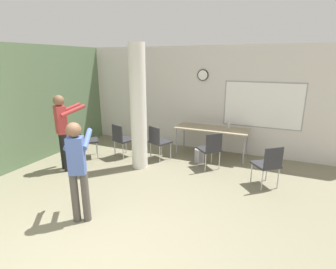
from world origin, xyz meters
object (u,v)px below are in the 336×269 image
object	(u,v)px
bottle_on_table	(229,124)
chair_table_left	(158,140)
chair_near_pillar	(122,138)
person_playing_front	(78,165)
person_watching_back	(63,127)
folding_table	(212,130)
chair_by_left_wall	(86,138)
chair_table_right	(211,148)
chair_mid_room	(268,163)

from	to	relation	value
bottle_on_table	chair_table_left	bearing A→B (deg)	-148.66
chair_near_pillar	person_playing_front	xyz separation A→B (m)	(0.96, -2.62, 0.43)
person_watching_back	person_playing_front	world-z (taller)	person_watching_back
bottle_on_table	chair_near_pillar	distance (m)	2.76
folding_table	chair_table_left	xyz separation A→B (m)	(-1.15, -0.79, -0.20)
bottle_on_table	person_watching_back	xyz separation A→B (m)	(-3.20, -2.35, 0.15)
chair_by_left_wall	chair_table_right	bearing A→B (deg)	10.32
chair_by_left_wall	chair_table_right	world-z (taller)	same
bottle_on_table	person_playing_front	world-z (taller)	person_playing_front
folding_table	chair_table_right	distance (m)	0.88
bottle_on_table	chair_near_pillar	size ratio (longest dim) A/B	0.32
chair_by_left_wall	chair_table_right	size ratio (longest dim) A/B	1.00
chair_near_pillar	chair_mid_room	world-z (taller)	same
chair_table_left	person_watching_back	xyz separation A→B (m)	(-1.66, -1.41, 0.50)
folding_table	chair_table_right	world-z (taller)	chair_table_right
chair_near_pillar	person_playing_front	size ratio (longest dim) A/B	0.55
folding_table	chair_table_left	bearing A→B (deg)	-145.52
chair_table_right	chair_mid_room	distance (m)	1.34
chair_by_left_wall	bottle_on_table	bearing A→B (deg)	25.23
chair_by_left_wall	chair_table_left	bearing A→B (deg)	19.28
chair_by_left_wall	chair_near_pillar	world-z (taller)	same
folding_table	bottle_on_table	world-z (taller)	bottle_on_table
chair_mid_room	person_playing_front	size ratio (longest dim) A/B	0.55
chair_near_pillar	chair_table_left	world-z (taller)	same
folding_table	chair_near_pillar	distance (m)	2.33
chair_near_pillar	chair_table_left	distance (m)	0.96
folding_table	chair_table_left	world-z (taller)	chair_table_left
bottle_on_table	chair_mid_room	world-z (taller)	bottle_on_table
chair_by_left_wall	person_playing_front	world-z (taller)	person_playing_front
chair_table_right	person_playing_front	world-z (taller)	person_playing_front
chair_by_left_wall	chair_table_left	xyz separation A→B (m)	(1.75, 0.61, 0.00)
bottle_on_table	chair_by_left_wall	distance (m)	3.66
folding_table	chair_near_pillar	world-z (taller)	chair_near_pillar
chair_table_left	person_playing_front	distance (m)	2.86
chair_table_left	person_playing_front	xyz separation A→B (m)	(0.02, -2.83, 0.43)
folding_table	chair_near_pillar	xyz separation A→B (m)	(-2.09, -1.00, -0.20)
bottle_on_table	person_watching_back	bearing A→B (deg)	-143.68
bottle_on_table	chair_near_pillar	world-z (taller)	bottle_on_table
chair_by_left_wall	chair_mid_room	bearing A→B (deg)	1.43
chair_mid_room	bottle_on_table	bearing A→B (deg)	126.48
chair_table_right	chair_near_pillar	bearing A→B (deg)	-175.98
person_playing_front	chair_near_pillar	bearing A→B (deg)	110.16
bottle_on_table	folding_table	bearing A→B (deg)	-159.19
chair_by_left_wall	person_watching_back	world-z (taller)	person_watching_back
folding_table	chair_mid_room	xyz separation A→B (m)	(1.46, -1.30, -0.20)
bottle_on_table	chair_mid_room	distance (m)	1.83
chair_near_pillar	chair_table_left	size ratio (longest dim) A/B	1.00
folding_table	chair_by_left_wall	xyz separation A→B (m)	(-2.90, -1.40, -0.20)
folding_table	person_watching_back	xyz separation A→B (m)	(-2.81, -2.21, 0.31)
chair_table_left	person_watching_back	bearing A→B (deg)	-139.56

